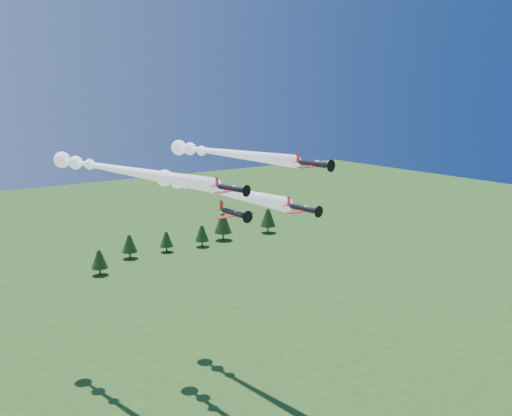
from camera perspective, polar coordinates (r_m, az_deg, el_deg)
plane_lead at (r=113.86m, az=-4.92°, el=2.08°), size 8.66×48.24×3.70m
plane_left at (r=118.25m, az=-13.78°, el=3.80°), size 15.42×59.47×3.70m
plane_right at (r=127.55m, az=-3.46°, el=5.58°), size 11.31×49.51×3.70m
plane_slot at (r=106.38m, az=-2.22°, el=-0.51°), size 8.26×9.00×2.92m
treeline at (r=211.86m, az=-16.29°, el=-3.97°), size 170.48×21.15×11.54m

